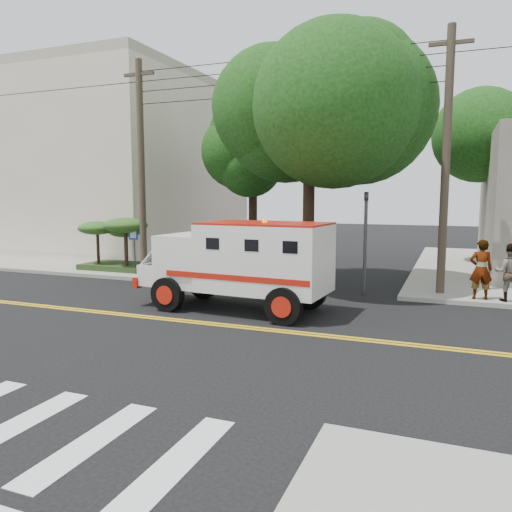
% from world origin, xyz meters
% --- Properties ---
extents(ground, '(100.00, 100.00, 0.00)m').
position_xyz_m(ground, '(0.00, 0.00, 0.00)').
color(ground, black).
rests_on(ground, ground).
extents(sidewalk_nw, '(17.00, 17.00, 0.15)m').
position_xyz_m(sidewalk_nw, '(-13.50, 13.50, 0.07)').
color(sidewalk_nw, gray).
rests_on(sidewalk_nw, ground).
extents(building_left, '(16.00, 14.00, 10.00)m').
position_xyz_m(building_left, '(-15.50, 15.00, 5.15)').
color(building_left, beige).
rests_on(building_left, sidewalk_nw).
extents(utility_pole_left, '(0.28, 0.28, 9.00)m').
position_xyz_m(utility_pole_left, '(-5.60, 6.00, 4.50)').
color(utility_pole_left, '#382D23').
rests_on(utility_pole_left, ground).
extents(utility_pole_right, '(0.28, 0.28, 9.00)m').
position_xyz_m(utility_pole_right, '(6.30, 6.20, 4.50)').
color(utility_pole_right, '#382D23').
rests_on(utility_pole_right, ground).
extents(tree_main, '(6.08, 5.70, 9.85)m').
position_xyz_m(tree_main, '(1.94, 6.21, 7.20)').
color(tree_main, black).
rests_on(tree_main, ground).
extents(tree_left, '(4.48, 4.20, 7.70)m').
position_xyz_m(tree_left, '(-2.68, 11.79, 5.73)').
color(tree_left, black).
rests_on(tree_left, ground).
extents(tree_right, '(4.80, 4.50, 8.20)m').
position_xyz_m(tree_right, '(8.84, 15.77, 6.09)').
color(tree_right, black).
rests_on(tree_right, ground).
extents(traffic_signal, '(0.15, 0.18, 3.60)m').
position_xyz_m(traffic_signal, '(3.80, 5.60, 2.23)').
color(traffic_signal, '#3F3F42').
rests_on(traffic_signal, ground).
extents(accessibility_sign, '(0.45, 0.10, 2.02)m').
position_xyz_m(accessibility_sign, '(-6.20, 6.17, 1.37)').
color(accessibility_sign, '#3F3F42').
rests_on(accessibility_sign, ground).
extents(palm_planter, '(3.52, 2.63, 2.36)m').
position_xyz_m(palm_planter, '(-7.44, 6.62, 1.65)').
color(palm_planter, '#1E3314').
rests_on(palm_planter, sidewalk_nw).
extents(armored_truck, '(6.04, 2.71, 2.69)m').
position_xyz_m(armored_truck, '(0.74, 1.81, 1.53)').
color(armored_truck, silver).
rests_on(armored_truck, ground).
extents(pedestrian_a, '(0.77, 0.56, 1.94)m').
position_xyz_m(pedestrian_a, '(7.51, 5.50, 1.12)').
color(pedestrian_a, gray).
rests_on(pedestrian_a, sidewalk_ne).
extents(pedestrian_b, '(0.96, 0.78, 1.84)m').
position_xyz_m(pedestrian_b, '(8.34, 5.50, 1.07)').
color(pedestrian_b, gray).
rests_on(pedestrian_b, sidewalk_ne).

